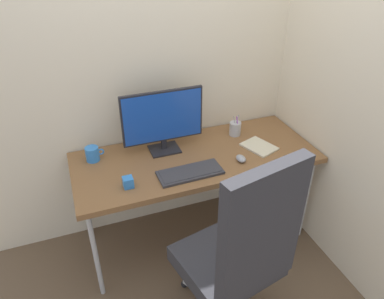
{
  "coord_description": "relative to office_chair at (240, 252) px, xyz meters",
  "views": [
    {
      "loc": [
        -0.76,
        -1.95,
        2.11
      ],
      "look_at": [
        -0.05,
        -0.07,
        0.85
      ],
      "focal_mm": 33.95,
      "sensor_mm": 36.0,
      "label": 1
    }
  ],
  "objects": [
    {
      "name": "ground_plane",
      "position": [
        0.06,
        0.81,
        -0.65
      ],
      "size": [
        8.0,
        8.0,
        0.0
      ],
      "primitive_type": "plane",
      "color": "brown"
    },
    {
      "name": "wall_back",
      "position": [
        0.06,
        1.18,
        0.75
      ],
      "size": [
        2.94,
        0.04,
        2.8
      ],
      "primitive_type": "cube",
      "color": "beige",
      "rests_on": "ground_plane"
    },
    {
      "name": "wall_side_right",
      "position": [
        0.93,
        0.62,
        0.75
      ],
      "size": [
        0.04,
        1.96,
        2.8
      ],
      "primitive_type": "cube",
      "color": "beige",
      "rests_on": "ground_plane"
    },
    {
      "name": "desk",
      "position": [
        0.06,
        0.81,
        0.05
      ],
      "size": [
        1.67,
        0.69,
        0.75
      ],
      "color": "brown",
      "rests_on": "ground_plane"
    },
    {
      "name": "office_chair",
      "position": [
        0.0,
        0.0,
        0.0
      ],
      "size": [
        0.65,
        0.64,
        1.26
      ],
      "color": "black",
      "rests_on": "ground_plane"
    },
    {
      "name": "monitor",
      "position": [
        -0.12,
        0.96,
        0.34
      ],
      "size": [
        0.56,
        0.16,
        0.44
      ],
      "color": "black",
      "rests_on": "desk"
    },
    {
      "name": "keyboard",
      "position": [
        -0.05,
        0.62,
        0.11
      ],
      "size": [
        0.42,
        0.18,
        0.02
      ],
      "color": "#333338",
      "rests_on": "desk"
    },
    {
      "name": "mouse",
      "position": [
        0.32,
        0.64,
        0.12
      ],
      "size": [
        0.06,
        0.09,
        0.04
      ],
      "primitive_type": "ellipsoid",
      "rotation": [
        0.0,
        0.0,
        0.03
      ],
      "color": "#9EA0A5",
      "rests_on": "desk"
    },
    {
      "name": "pen_holder",
      "position": [
        0.44,
        0.98,
        0.15
      ],
      "size": [
        0.09,
        0.09,
        0.16
      ],
      "color": "#B2B5BA",
      "rests_on": "desk"
    },
    {
      "name": "notebook",
      "position": [
        0.52,
        0.75,
        0.1
      ],
      "size": [
        0.24,
        0.27,
        0.01
      ],
      "primitive_type": "cube",
      "rotation": [
        0.0,
        0.0,
        0.35
      ],
      "color": "beige",
      "rests_on": "desk"
    },
    {
      "name": "coffee_mug",
      "position": [
        -0.61,
        0.99,
        0.15
      ],
      "size": [
        0.12,
        0.09,
        0.1
      ],
      "color": "#337FD8",
      "rests_on": "desk"
    },
    {
      "name": "desk_clamp_accessory",
      "position": [
        -0.45,
        0.62,
        0.13
      ],
      "size": [
        0.06,
        0.06,
        0.07
      ],
      "primitive_type": "cube",
      "color": "#337FD8",
      "rests_on": "desk"
    }
  ]
}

